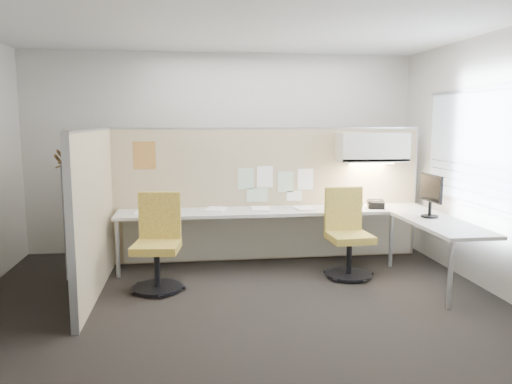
{
  "coord_description": "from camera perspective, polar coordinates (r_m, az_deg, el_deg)",
  "views": [
    {
      "loc": [
        -0.48,
        -4.91,
        1.86
      ],
      "look_at": [
        0.28,
        0.8,
        1.03
      ],
      "focal_mm": 35.0,
      "sensor_mm": 36.0,
      "label": 1
    }
  ],
  "objects": [
    {
      "name": "floor",
      "position": [
        5.27,
        -1.91,
        -12.53
      ],
      "size": [
        5.5,
        4.5,
        0.01
      ],
      "primitive_type": "cube",
      "color": "black",
      "rests_on": "ground"
    },
    {
      "name": "ceiling",
      "position": [
        5.02,
        -2.07,
        19.04
      ],
      "size": [
        5.5,
        4.5,
        0.01
      ],
      "primitive_type": "cube",
      "color": "white",
      "rests_on": "wall_back"
    },
    {
      "name": "wall_back",
      "position": [
        7.19,
        -3.76,
        4.5
      ],
      "size": [
        5.5,
        0.02,
        2.8
      ],
      "primitive_type": "cube",
      "color": "beige",
      "rests_on": "ground"
    },
    {
      "name": "wall_front",
      "position": [
        2.74,
        2.65,
        -1.45
      ],
      "size": [
        5.5,
        0.02,
        2.8
      ],
      "primitive_type": "cube",
      "color": "beige",
      "rests_on": "ground"
    },
    {
      "name": "wall_right",
      "position": [
        5.89,
        25.72,
        2.91
      ],
      "size": [
        0.02,
        4.5,
        2.8
      ],
      "primitive_type": "cube",
      "color": "beige",
      "rests_on": "ground"
    },
    {
      "name": "window_pane",
      "position": [
        5.87,
        25.6,
        4.37
      ],
      "size": [
        0.01,
        2.8,
        1.3
      ],
      "primitive_type": "cube",
      "color": "#A3B0BE",
      "rests_on": "wall_right"
    },
    {
      "name": "partition_back",
      "position": [
        6.66,
        1.39,
        -0.32
      ],
      "size": [
        4.1,
        0.06,
        1.75
      ],
      "primitive_type": "cube",
      "color": "tan",
      "rests_on": "floor"
    },
    {
      "name": "partition_left",
      "position": [
        5.59,
        -17.99,
        -2.36
      ],
      "size": [
        0.06,
        2.2,
        1.75
      ],
      "primitive_type": "cube",
      "color": "tan",
      "rests_on": "floor"
    },
    {
      "name": "desk",
      "position": [
        6.32,
        5.47,
        -3.32
      ],
      "size": [
        4.0,
        2.07,
        0.73
      ],
      "color": "beige",
      "rests_on": "floor"
    },
    {
      "name": "overhead_bin",
      "position": [
        6.74,
        13.14,
        5.0
      ],
      "size": [
        0.9,
        0.36,
        0.38
      ],
      "primitive_type": "cube",
      "color": "beige",
      "rests_on": "partition_back"
    },
    {
      "name": "task_light_strip",
      "position": [
        6.76,
        13.09,
        3.22
      ],
      "size": [
        0.6,
        0.06,
        0.02
      ],
      "primitive_type": "cube",
      "color": "#FFEABF",
      "rests_on": "overhead_bin"
    },
    {
      "name": "pinned_papers",
      "position": [
        6.62,
        2.12,
        1.01
      ],
      "size": [
        1.01,
        0.0,
        0.47
      ],
      "color": "#8CBF8C",
      "rests_on": "partition_back"
    },
    {
      "name": "poster",
      "position": [
        6.51,
        -12.63,
        4.12
      ],
      "size": [
        0.28,
        0.0,
        0.35
      ],
      "primitive_type": "cube",
      "color": "orange",
      "rests_on": "partition_back"
    },
    {
      "name": "chair_left",
      "position": [
        5.65,
        -11.15,
        -6.0
      ],
      "size": [
        0.55,
        0.57,
        1.05
      ],
      "rotation": [
        0.0,
        0.0,
        -0.13
      ],
      "color": "black",
      "rests_on": "floor"
    },
    {
      "name": "chair_right",
      "position": [
        6.1,
        10.39,
        -4.96
      ],
      "size": [
        0.55,
        0.55,
        1.04
      ],
      "rotation": [
        0.0,
        0.0,
        0.05
      ],
      "color": "black",
      "rests_on": "floor"
    },
    {
      "name": "monitor",
      "position": [
        6.16,
        19.33,
        -0.1
      ],
      "size": [
        0.2,
        0.48,
        0.5
      ],
      "rotation": [
        0.0,
        0.0,
        1.6
      ],
      "color": "black",
      "rests_on": "desk"
    },
    {
      "name": "phone",
      "position": [
        6.65,
        13.51,
        -1.37
      ],
      "size": [
        0.25,
        0.23,
        0.12
      ],
      "rotation": [
        0.0,
        0.0,
        -0.24
      ],
      "color": "black",
      "rests_on": "desk"
    },
    {
      "name": "stapler",
      "position": [
        6.73,
        11.5,
        -1.42
      ],
      "size": [
        0.14,
        0.05,
        0.05
      ],
      "primitive_type": "cube",
      "rotation": [
        0.0,
        0.0,
        0.08
      ],
      "color": "black",
      "rests_on": "desk"
    },
    {
      "name": "tape_dispenser",
      "position": [
        6.64,
        11.53,
        -1.52
      ],
      "size": [
        0.11,
        0.09,
        0.06
      ],
      "primitive_type": "cube",
      "rotation": [
        0.0,
        0.0,
        0.29
      ],
      "color": "black",
      "rests_on": "desk"
    },
    {
      "name": "coat_hook",
      "position": [
        4.68,
        -21.17,
        2.26
      ],
      "size": [
        0.18,
        0.44,
        1.33
      ],
      "color": "silver",
      "rests_on": "partition_left"
    },
    {
      "name": "paper_stack_0",
      "position": [
        6.24,
        -12.52,
        -2.32
      ],
      "size": [
        0.25,
        0.31,
        0.02
      ],
      "primitive_type": "cube",
      "rotation": [
        0.0,
        0.0,
        -0.06
      ],
      "color": "white",
      "rests_on": "desk"
    },
    {
      "name": "paper_stack_1",
      "position": [
        6.34,
        -4.63,
        -1.99
      ],
      "size": [
        0.3,
        0.35,
        0.02
      ],
      "primitive_type": "cube",
      "rotation": [
        0.0,
        0.0,
        -0.27
      ],
      "color": "white",
      "rests_on": "desk"
    },
    {
      "name": "paper_stack_2",
      "position": [
        6.3,
        0.53,
        -1.99
      ],
      "size": [
        0.25,
        0.32,
        0.03
      ],
      "primitive_type": "cube",
      "rotation": [
        0.0,
        0.0,
        -0.08
      ],
      "color": "white",
      "rests_on": "desk"
    },
    {
      "name": "paper_stack_3",
      "position": [
        6.45,
        5.55,
        -1.85
      ],
      "size": [
        0.26,
        0.32,
        0.02
      ],
      "primitive_type": "cube",
      "rotation": [
        0.0,
        0.0,
        0.11
      ],
      "color": "white",
      "rests_on": "desk"
    },
    {
      "name": "paper_stack_4",
      "position": [
        6.53,
        9.23,
        -1.78
      ],
      "size": [
        0.28,
        0.33,
        0.02
      ],
      "primitive_type": "cube",
      "rotation": [
        0.0,
        0.0,
        0.17
      ],
      "color": "white",
      "rests_on": "desk"
    }
  ]
}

